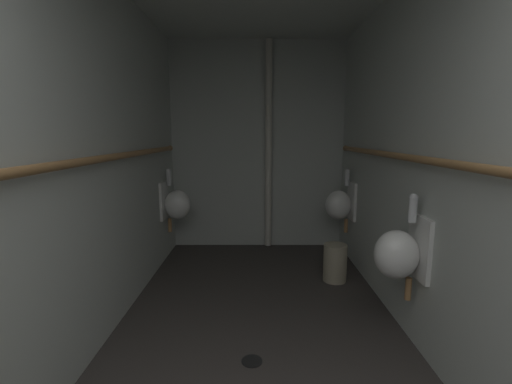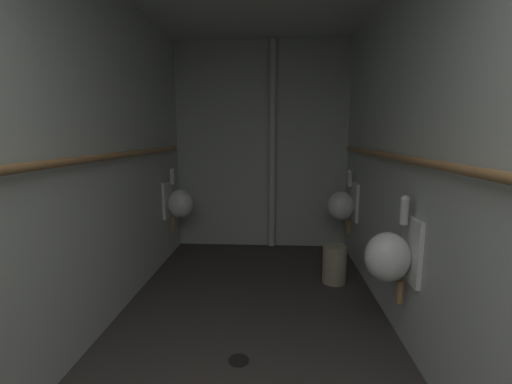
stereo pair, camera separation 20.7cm
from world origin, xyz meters
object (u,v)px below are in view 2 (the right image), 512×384
Objects in this scene: standpipe_back_wall at (272,147)px; floor_drain at (239,360)px; waste_bin at (334,264)px; urinal_right_mid at (391,255)px; urinal_left_mid at (179,203)px; urinal_right_far at (343,205)px.

floor_drain is at bearing -94.50° from standpipe_back_wall.
waste_bin is at bearing 57.17° from floor_drain.
urinal_right_mid reaches higher than waste_bin.
standpipe_back_wall is at bearing 85.50° from floor_drain.
waste_bin is at bearing -19.53° from urinal_left_mid.
standpipe_back_wall is at bearing 110.66° from urinal_right_mid.
standpipe_back_wall is 2.73m from floor_drain.
standpipe_back_wall is at bearing 120.85° from waste_bin.
urinal_right_mid is 1.00× the size of urinal_right_far.
urinal_left_mid is 5.39× the size of floor_drain.
urinal_right_mid is 1.22m from waste_bin.
urinal_right_far is at bearing -30.62° from standpipe_back_wall.
waste_bin is at bearing -106.49° from urinal_right_far.
urinal_left_mid is 1.93m from waste_bin.
standpipe_back_wall reaches higher than floor_drain.
urinal_left_mid is at bearing -157.33° from standpipe_back_wall.
standpipe_back_wall is (-0.83, 2.19, 0.65)m from urinal_right_mid.
urinal_right_mid is at bearing -90.00° from urinal_right_far.
standpipe_back_wall reaches higher than urinal_right_far.
urinal_left_mid is 1.00× the size of urinal_right_mid.
standpipe_back_wall is 1.70m from waste_bin.
urinal_left_mid is 0.29× the size of standpipe_back_wall.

